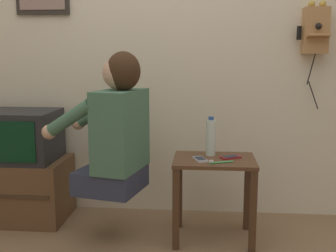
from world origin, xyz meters
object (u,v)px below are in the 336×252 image
object	(u,v)px
person	(116,129)
cell_phone_held	(200,159)
toothbrush	(219,162)
television	(13,136)
water_bottle	(211,137)
cell_phone_spare	(231,157)
wall_phone_antique	(315,30)

from	to	relation	value
person	cell_phone_held	xyz separation A→B (m)	(0.51, 0.03, -0.18)
person	toothbrush	world-z (taller)	person
television	cell_phone_held	size ratio (longest dim) A/B	4.30
person	toothbrush	bearing A→B (deg)	-79.71
water_bottle	toothbrush	distance (m)	0.23
person	television	distance (m)	0.84
cell_phone_held	toothbrush	size ratio (longest dim) A/B	0.94
person	water_bottle	distance (m)	0.60
toothbrush	cell_phone_spare	bearing A→B (deg)	-51.49
television	wall_phone_antique	xyz separation A→B (m)	(2.04, 0.20, 0.71)
wall_phone_antique	cell_phone_spare	xyz separation A→B (m)	(-0.56, -0.39, -0.79)
television	cell_phone_held	world-z (taller)	television
television	toothbrush	distance (m)	1.44
water_bottle	toothbrush	world-z (taller)	water_bottle
cell_phone_held	cell_phone_spare	world-z (taller)	same
cell_phone_held	cell_phone_spare	xyz separation A→B (m)	(0.19, 0.07, 0.00)
television	cell_phone_held	distance (m)	1.31
wall_phone_antique	cell_phone_held	distance (m)	1.18
person	cell_phone_spare	bearing A→B (deg)	-68.73
toothbrush	person	bearing A→B (deg)	65.23
wall_phone_antique	toothbrush	bearing A→B (deg)	-140.78
toothbrush	water_bottle	bearing A→B (deg)	-7.89
wall_phone_antique	cell_phone_held	xyz separation A→B (m)	(-0.75, -0.46, -0.79)
water_bottle	toothbrush	size ratio (longest dim) A/B	1.71
water_bottle	wall_phone_antique	bearing A→B (deg)	25.27
television	toothbrush	world-z (taller)	television
cell_phone_held	cell_phone_spare	distance (m)	0.20
water_bottle	television	bearing A→B (deg)	174.90
cell_phone_held	water_bottle	xyz separation A→B (m)	(0.07, 0.13, 0.11)
cell_phone_held	water_bottle	bearing A→B (deg)	44.96
cell_phone_held	toothbrush	distance (m)	0.13
water_bottle	cell_phone_held	bearing A→B (deg)	-115.76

